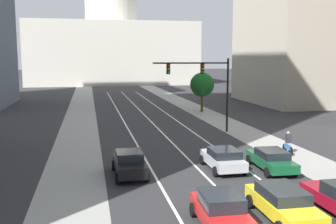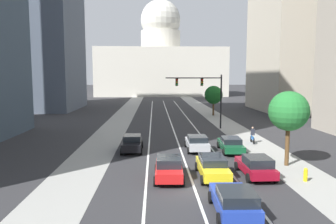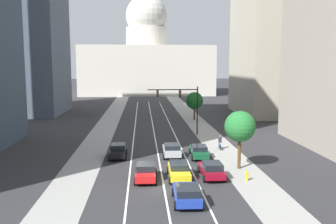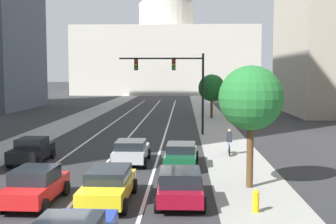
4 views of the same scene
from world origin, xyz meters
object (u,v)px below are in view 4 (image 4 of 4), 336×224
cyclist (229,142)px  street_tree_mid_right (251,99)px  car_red (35,185)px  fire_hydrant (256,201)px  street_tree_far_right (212,88)px  car_black (32,150)px  car_silver (131,151)px  car_yellow (109,184)px  capitol_building (167,51)px  car_crimson (180,185)px  traffic_signal_mast (177,76)px  car_green (181,154)px

cyclist → street_tree_mid_right: street_tree_mid_right is taller
car_red → street_tree_mid_right: size_ratio=0.70×
fire_hydrant → street_tree_far_right: bearing=89.2°
car_black → car_silver: bearing=-89.8°
car_black → cyclist: bearing=-76.4°
car_yellow → car_black: bearing=38.2°
street_tree_mid_right → car_black: bearing=157.0°
car_yellow → car_silver: 7.93m
car_red → street_tree_far_right: 36.35m
car_silver → capitol_building: bearing=0.9°
car_black → cyclist: 12.56m
car_crimson → capitol_building: bearing=2.0°
car_crimson → fire_hydrant: 3.19m
traffic_signal_mast → street_tree_far_right: (3.90, 14.28, -1.50)m
car_silver → fire_hydrant: 10.87m
capitol_building → cyclist: bearing=-85.0°
car_red → street_tree_mid_right: bearing=-70.5°
traffic_signal_mast → car_yellow: bearing=-97.2°
car_silver → traffic_signal_mast: bearing=-11.7°
car_red → traffic_signal_mast: 21.88m
car_crimson → street_tree_far_right: street_tree_far_right is taller
car_yellow → car_red: car_red is taller
car_black → street_tree_far_right: bearing=-25.5°
car_silver → traffic_signal_mast: size_ratio=0.56×
capitol_building → car_black: (-4.51, -91.26, -10.46)m
car_crimson → car_red: (-6.01, -0.30, 0.02)m
car_green → traffic_signal_mast: 13.87m
car_black → car_red: 8.71m
car_yellow → street_tree_mid_right: (6.28, 2.64, 3.46)m
car_green → cyclist: (3.16, 3.69, 0.14)m
car_black → fire_hydrant: 14.99m
car_silver → car_red: (-3.00, -8.25, 0.03)m
car_crimson → car_red: 6.02m
car_red → fire_hydrant: car_red is taller
car_crimson → street_tree_mid_right: street_tree_mid_right is taller
car_yellow → street_tree_far_right: 35.38m
car_red → fire_hydrant: bearing=-93.4°
street_tree_far_right → car_silver: bearing=-103.6°
car_black → traffic_signal_mast: size_ratio=0.55×
capitol_building → car_black: bearing=-92.8°
car_yellow → street_tree_mid_right: 7.65m
car_yellow → street_tree_far_right: size_ratio=0.87×
car_yellow → car_silver: car_yellow is taller
car_silver → car_yellow: bearing=-180.0°
capitol_building → traffic_signal_mast: capitol_building is taller
capitol_building → street_tree_far_right: bearing=-82.9°
traffic_signal_mast → cyclist: 10.98m
car_crimson → fire_hydrant: bearing=-111.5°
traffic_signal_mast → car_green: bearing=-88.1°
car_crimson → traffic_signal_mast: traffic_signal_mast is taller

